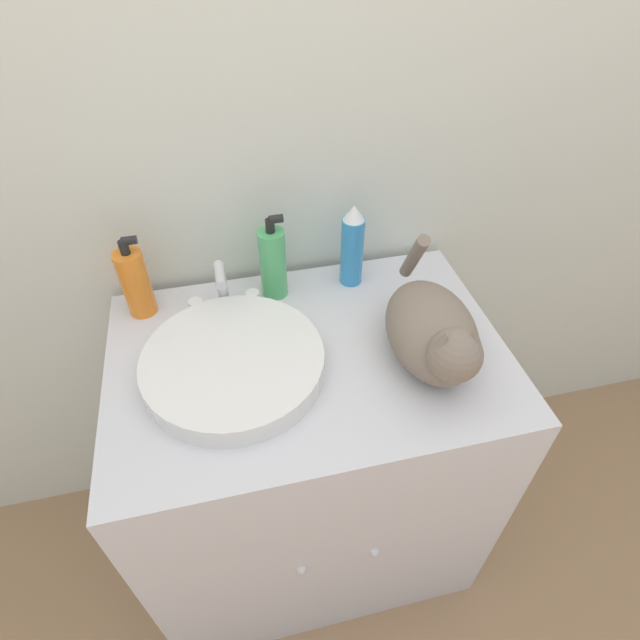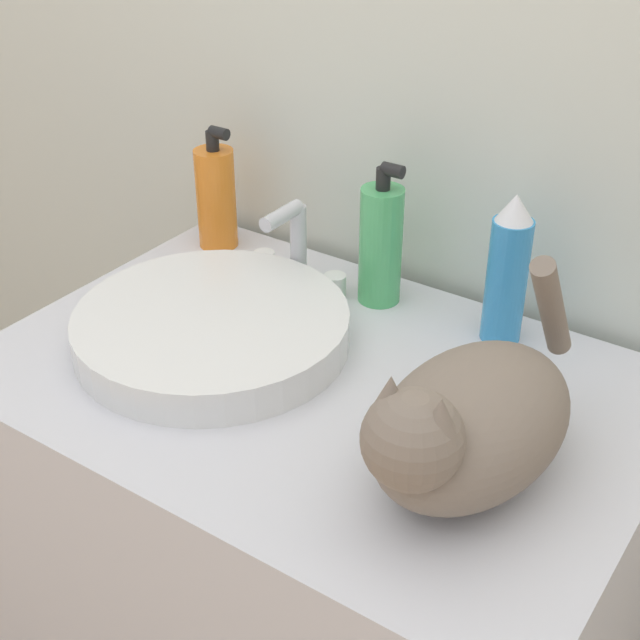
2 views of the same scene
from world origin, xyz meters
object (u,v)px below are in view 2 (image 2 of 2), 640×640
Objects in this scene: soap_bottle at (216,197)px; lotion_bottle at (381,244)px; spray_bottle at (508,271)px; cat at (467,423)px.

lotion_bottle is (0.30, -0.01, 0.01)m from soap_bottle.
soap_bottle is 0.49m from spray_bottle.
soap_bottle is 0.95× the size of lotion_bottle.
soap_bottle is at bearing -111.35° from cat.
soap_bottle is (-0.58, 0.29, 0.01)m from cat.
lotion_bottle reaches higher than soap_bottle.
spray_bottle reaches higher than soap_bottle.
cat is at bearing -73.27° from spray_bottle.
cat is at bearing -26.56° from soap_bottle.
lotion_bottle is at bearing -1.00° from soap_bottle.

